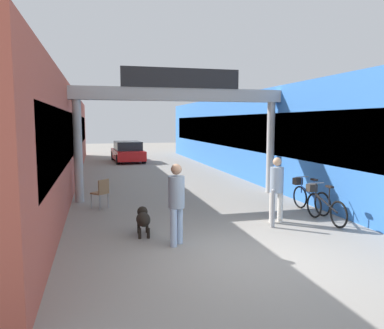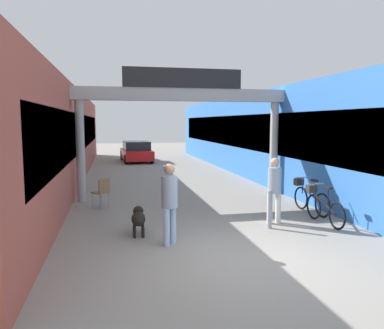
# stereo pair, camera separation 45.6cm
# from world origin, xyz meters

# --- Properties ---
(ground_plane) EXTENTS (80.00, 80.00, 0.00)m
(ground_plane) POSITION_xyz_m (0.00, 0.00, 0.00)
(ground_plane) COLOR gray
(storefront_left) EXTENTS (3.00, 26.00, 3.86)m
(storefront_left) POSITION_xyz_m (-5.09, 11.00, 1.93)
(storefront_left) COLOR #B25142
(storefront_left) RESTS_ON ground_plane
(storefront_right) EXTENTS (3.00, 26.00, 3.86)m
(storefront_right) POSITION_xyz_m (5.09, 11.00, 1.93)
(storefront_right) COLOR blue
(storefront_right) RESTS_ON ground_plane
(arcade_sign_gateway) EXTENTS (7.40, 0.47, 4.33)m
(arcade_sign_gateway) POSITION_xyz_m (0.00, 6.01, 3.10)
(arcade_sign_gateway) COLOR #B2B2B2
(arcade_sign_gateway) RESTS_ON ground_plane
(pedestrian_with_dog) EXTENTS (0.48, 0.48, 1.72)m
(pedestrian_with_dog) POSITION_xyz_m (-1.19, 1.07, 0.98)
(pedestrian_with_dog) COLOR #A5BFE0
(pedestrian_with_dog) RESTS_ON ground_plane
(pedestrian_companion) EXTENTS (0.39, 0.37, 1.68)m
(pedestrian_companion) POSITION_xyz_m (1.66, 2.20, 0.96)
(pedestrian_companion) COLOR silver
(pedestrian_companion) RESTS_ON ground_plane
(dog_on_leash) EXTENTS (0.36, 0.83, 0.60)m
(dog_on_leash) POSITION_xyz_m (-1.78, 1.96, 0.38)
(dog_on_leash) COLOR black
(dog_on_leash) RESTS_ON ground_plane
(bicycle_black_nearest) EXTENTS (0.46, 1.69, 0.98)m
(bicycle_black_nearest) POSITION_xyz_m (2.88, 1.96, 0.44)
(bicycle_black_nearest) COLOR black
(bicycle_black_nearest) RESTS_ON ground_plane
(bicycle_blue_second) EXTENTS (0.46, 1.69, 0.98)m
(bicycle_blue_second) POSITION_xyz_m (3.13, 3.08, 0.44)
(bicycle_blue_second) COLOR black
(bicycle_blue_second) RESTS_ON ground_plane
(bollard_post_metal) EXTENTS (0.10, 0.10, 0.96)m
(bollard_post_metal) POSITION_xyz_m (1.36, 1.78, 0.49)
(bollard_post_metal) COLOR gray
(bollard_post_metal) RESTS_ON ground_plane
(cafe_chair_wood_nearer) EXTENTS (0.57, 0.57, 0.89)m
(cafe_chair_wood_nearer) POSITION_xyz_m (-2.67, 4.84, 0.54)
(cafe_chair_wood_nearer) COLOR gray
(cafe_chair_wood_nearer) RESTS_ON ground_plane
(parked_car_red) EXTENTS (2.01, 4.10, 1.33)m
(parked_car_red) POSITION_xyz_m (-0.83, 18.14, 0.64)
(parked_car_red) COLOR red
(parked_car_red) RESTS_ON ground_plane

